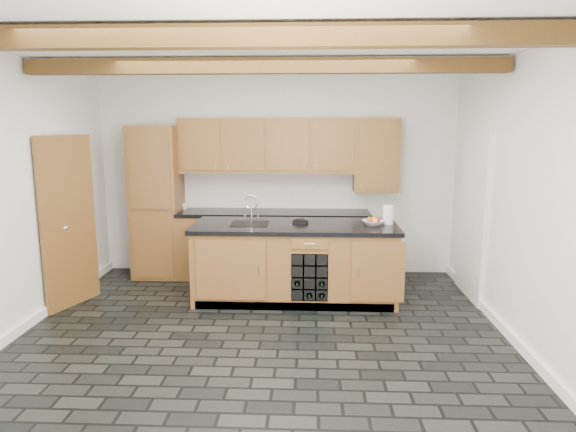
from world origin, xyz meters
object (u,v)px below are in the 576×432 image
at_px(kitchen_scale, 300,221).
at_px(paper_towel, 388,215).
at_px(fruit_bowl, 373,223).
at_px(island, 296,262).

bearing_deg(kitchen_scale, paper_towel, 17.50).
xyz_separation_m(kitchen_scale, fruit_bowl, (0.87, -0.09, 0.01)).
bearing_deg(island, kitchen_scale, 54.66).
height_order(island, fruit_bowl, fruit_bowl).
distance_m(island, paper_towel, 1.26).
xyz_separation_m(island, kitchen_scale, (0.05, 0.08, 0.49)).
bearing_deg(island, paper_towel, 4.09).
bearing_deg(kitchen_scale, island, -108.01).
relative_size(kitchen_scale, paper_towel, 0.85).
xyz_separation_m(kitchen_scale, paper_towel, (1.06, 0.00, 0.09)).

